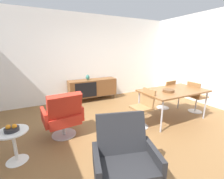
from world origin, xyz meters
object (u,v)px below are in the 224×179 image
at_px(dining_chair_back_right, 166,93).
at_px(fruit_bowl, 12,129).
at_px(sideboard, 93,88).
at_px(vase_cobalt, 88,77).
at_px(side_table_round, 14,143).
at_px(dining_chair_near_window, 143,107).
at_px(armchair_black_shell, 124,157).
at_px(dining_chair_far_end, 196,96).
at_px(dining_table, 173,92).
at_px(wooden_bowl_on_table, 168,91).
at_px(lounge_chair_red, 63,115).

bearing_deg(dining_chair_back_right, fruit_bowl, -171.16).
distance_m(sideboard, vase_cobalt, 0.40).
height_order(side_table_round, fruit_bowl, fruit_bowl).
xyz_separation_m(dining_chair_near_window, fruit_bowl, (-2.46, -0.02, 0.09)).
xyz_separation_m(sideboard, fruit_bowl, (-2.08, -2.27, 0.12)).
height_order(sideboard, armchair_black_shell, armchair_black_shell).
bearing_deg(sideboard, dining_chair_back_right, -46.39).
relative_size(dining_chair_back_right, dining_chair_near_window, 1.00).
height_order(vase_cobalt, dining_chair_far_end, vase_cobalt).
distance_m(sideboard, dining_table, 2.60).
bearing_deg(dining_chair_far_end, dining_chair_back_right, 133.83).
xyz_separation_m(wooden_bowl_on_table, fruit_bowl, (-3.10, 0.05, -0.21)).
relative_size(vase_cobalt, dining_chair_back_right, 0.20).
xyz_separation_m(sideboard, dining_table, (1.26, -2.26, 0.26)).
distance_m(dining_chair_near_window, side_table_round, 2.46).
xyz_separation_m(dining_table, dining_chair_far_end, (0.89, 0.00, -0.23)).
bearing_deg(fruit_bowl, dining_chair_near_window, 0.41).
distance_m(sideboard, fruit_bowl, 3.09).
height_order(sideboard, wooden_bowl_on_table, wooden_bowl_on_table).
bearing_deg(dining_chair_far_end, dining_chair_near_window, -179.96).
bearing_deg(sideboard, lounge_chair_red, -124.18).
bearing_deg(fruit_bowl, vase_cobalt, 49.79).
height_order(vase_cobalt, wooden_bowl_on_table, vase_cobalt).
bearing_deg(armchair_black_shell, dining_chair_near_window, 44.39).
bearing_deg(side_table_round, wooden_bowl_on_table, -0.95).
bearing_deg(dining_table, side_table_round, -179.72).
bearing_deg(fruit_bowl, side_table_round, 81.23).
bearing_deg(dining_table, dining_chair_far_end, 0.16).
height_order(wooden_bowl_on_table, side_table_round, wooden_bowl_on_table).
bearing_deg(wooden_bowl_on_table, lounge_chair_red, 169.51).
xyz_separation_m(dining_table, fruit_bowl, (-3.35, -0.02, -0.14)).
height_order(lounge_chair_red, fruit_bowl, lounge_chair_red).
height_order(wooden_bowl_on_table, dining_chair_far_end, dining_chair_far_end).
xyz_separation_m(vase_cobalt, dining_chair_back_right, (1.78, -1.70, -0.34)).
height_order(sideboard, dining_chair_near_window, dining_chair_near_window).
xyz_separation_m(dining_chair_near_window, lounge_chair_red, (-1.66, 0.36, -0.00)).
relative_size(dining_chair_far_end, fruit_bowl, 4.28).
bearing_deg(dining_chair_far_end, lounge_chair_red, 174.07).
height_order(vase_cobalt, fruit_bowl, vase_cobalt).
distance_m(armchair_black_shell, side_table_round, 1.71).
height_order(dining_table, dining_chair_near_window, dining_chair_near_window).
distance_m(dining_table, lounge_chair_red, 2.59).
bearing_deg(lounge_chair_red, dining_chair_back_right, 3.93).
distance_m(dining_chair_back_right, armchair_black_shell, 3.04).
xyz_separation_m(wooden_bowl_on_table, dining_chair_back_right, (0.60, 0.63, -0.30)).
bearing_deg(side_table_round, dining_chair_near_window, 0.41).
bearing_deg(lounge_chair_red, armchair_black_shell, -74.73).
height_order(dining_chair_back_right, armchair_black_shell, armchair_black_shell).
relative_size(armchair_black_shell, fruit_bowl, 4.73).
height_order(dining_chair_far_end, dining_chair_near_window, same).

